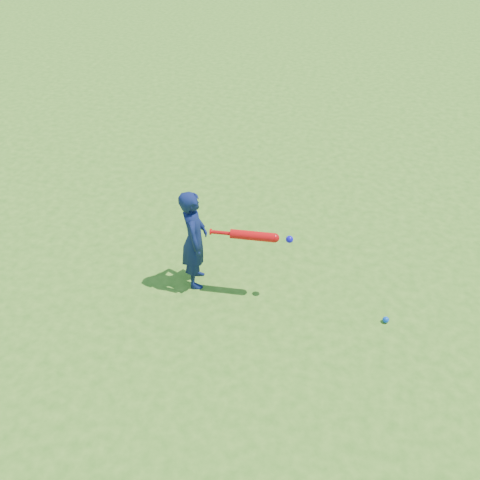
% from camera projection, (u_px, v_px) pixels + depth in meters
% --- Properties ---
extents(ground, '(80.00, 80.00, 0.00)m').
position_uv_depth(ground, '(222.00, 262.00, 6.37)').
color(ground, '#3F761C').
rests_on(ground, ground).
extents(child, '(0.39, 0.50, 1.19)m').
position_uv_depth(child, '(194.00, 239.00, 5.75)').
color(child, '#0F1947').
rests_on(child, ground).
extents(ground_ball_blue, '(0.07, 0.07, 0.07)m').
position_uv_depth(ground_ball_blue, '(386.00, 320.00, 5.58)').
color(ground_ball_blue, blue).
rests_on(ground_ball_blue, ground).
extents(bat_swing, '(0.87, 0.14, 0.10)m').
position_uv_depth(bat_swing, '(256.00, 236.00, 5.52)').
color(bat_swing, red).
rests_on(bat_swing, ground).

